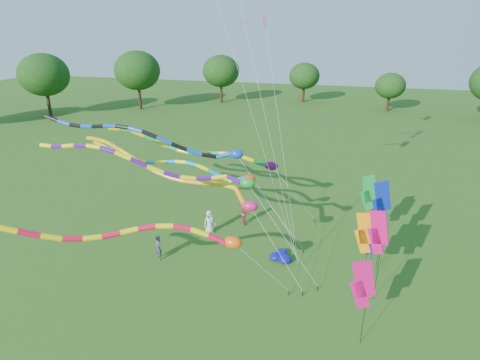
% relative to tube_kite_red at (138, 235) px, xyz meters
% --- Properties ---
extents(ground, '(160.00, 160.00, 0.00)m').
position_rel_tube_kite_red_xyz_m(ground, '(4.75, 1.46, -4.25)').
color(ground, '#225215').
rests_on(ground, ground).
extents(tree_ring, '(119.85, 119.25, 9.63)m').
position_rel_tube_kite_red_xyz_m(tree_ring, '(7.48, 2.36, 1.28)').
color(tree_ring, '#382314').
rests_on(tree_ring, ground).
extents(tube_kite_red, '(13.75, 6.22, 6.48)m').
position_rel_tube_kite_red_xyz_m(tube_kite_red, '(0.00, 0.00, 0.00)').
color(tube_kite_red, black).
rests_on(tube_kite_red, ground).
extents(tube_kite_orange, '(15.15, 4.80, 7.32)m').
position_rel_tube_kite_red_xyz_m(tube_kite_orange, '(-0.01, 5.44, 1.02)').
color(tube_kite_orange, black).
rests_on(tube_kite_orange, ground).
extents(tube_kite_purple, '(15.27, 1.56, 8.48)m').
position_rel_tube_kite_red_xyz_m(tube_kite_purple, '(0.18, 2.88, 2.49)').
color(tube_kite_purple, black).
rests_on(tube_kite_purple, ground).
extents(tube_kite_blue, '(16.80, 1.40, 8.52)m').
position_rel_tube_kite_red_xyz_m(tube_kite_blue, '(-2.20, 7.39, 2.54)').
color(tube_kite_blue, black).
rests_on(tube_kite_blue, ground).
extents(tube_kite_cyan, '(13.21, 1.42, 7.28)m').
position_rel_tube_kite_red_xyz_m(tube_kite_cyan, '(0.19, 6.44, 1.23)').
color(tube_kite_cyan, black).
rests_on(tube_kite_cyan, ground).
extents(tube_kite_green, '(15.06, 1.38, 7.17)m').
position_rel_tube_kite_red_xyz_m(tube_kite_green, '(0.04, 11.08, 0.72)').
color(tube_kite_green, black).
rests_on(tube_kite_green, ground).
extents(delta_kite_high_c, '(5.30, 4.08, 14.68)m').
position_rel_tube_kite_red_xyz_m(delta_kite_high_c, '(4.21, 8.78, 9.68)').
color(delta_kite_high_c, black).
rests_on(delta_kite_high_c, ground).
extents(banner_pole_magenta_b, '(1.10, 0.52, 5.16)m').
position_rel_tube_kite_red_xyz_m(banner_pole_magenta_b, '(11.26, 3.74, -0.35)').
color(banner_pole_magenta_b, black).
rests_on(banner_pole_magenta_b, ground).
extents(banner_pole_green, '(1.12, 0.46, 4.91)m').
position_rel_tube_kite_red_xyz_m(banner_pole_green, '(11.07, 9.43, -0.61)').
color(banner_pole_green, black).
rests_on(banner_pole_green, ground).
extents(banner_pole_blue_a, '(1.14, 0.40, 4.42)m').
position_rel_tube_kite_red_xyz_m(banner_pole_blue_a, '(10.99, 4.87, -1.09)').
color(banner_pole_blue_a, black).
rests_on(banner_pole_blue_a, ground).
extents(banner_pole_blue_b, '(1.14, 0.41, 5.65)m').
position_rel_tube_kite_red_xyz_m(banner_pole_blue_b, '(11.56, 6.66, 0.13)').
color(banner_pole_blue_b, black).
rests_on(banner_pole_blue_b, ground).
extents(banner_pole_violet, '(1.16, 0.10, 4.32)m').
position_rel_tube_kite_red_xyz_m(banner_pole_violet, '(11.57, 9.89, -1.19)').
color(banner_pole_violet, black).
rests_on(banner_pole_violet, ground).
extents(banner_pole_magenta_a, '(1.16, 0.23, 4.46)m').
position_rel_tube_kite_red_xyz_m(banner_pole_magenta_a, '(10.48, 0.08, -1.05)').
color(banner_pole_magenta_a, black).
rests_on(banner_pole_magenta_a, ground).
extents(banner_pole_orange, '(1.16, 0.24, 4.49)m').
position_rel_tube_kite_red_xyz_m(banner_pole_orange, '(10.72, 4.79, -1.02)').
color(banner_pole_orange, black).
rests_on(banner_pole_orange, ground).
extents(blue_nylon_heap, '(1.52, 1.30, 0.44)m').
position_rel_tube_kite_red_xyz_m(blue_nylon_heap, '(5.84, 6.12, -4.04)').
color(blue_nylon_heap, '#0C0D9E').
rests_on(blue_nylon_heap, ground).
extents(person_a, '(0.98, 0.94, 1.68)m').
position_rel_tube_kite_red_xyz_m(person_a, '(0.74, 8.33, -3.40)').
color(person_a, silver).
rests_on(person_a, ground).
extents(person_b, '(0.71, 0.68, 1.64)m').
position_rel_tube_kite_red_xyz_m(person_b, '(-1.27, 4.32, -3.43)').
color(person_b, '#3B4353').
rests_on(person_b, ground).
extents(person_c, '(0.89, 0.98, 1.65)m').
position_rel_tube_kite_red_xyz_m(person_c, '(2.81, 10.29, -3.42)').
color(person_c, '#97373A').
rests_on(person_c, ground).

